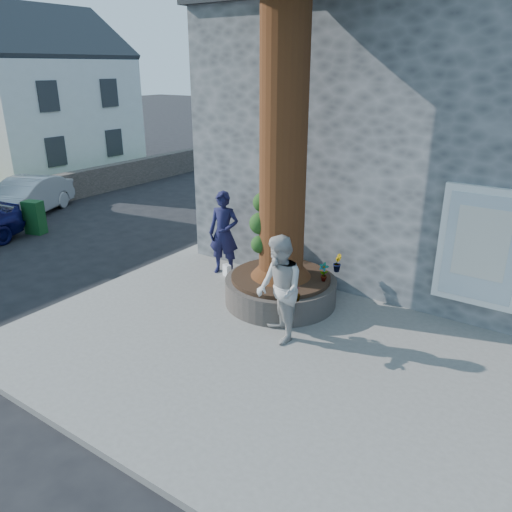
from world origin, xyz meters
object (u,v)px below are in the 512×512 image
Objects in this scene: woman at (279,290)px; a_board_sign at (34,217)px; man at (224,233)px; car_silver at (26,198)px; planter at (281,289)px.

woman reaches higher than a_board_sign.
man is 0.51× the size of car_silver.
a_board_sign is (-9.44, 1.30, -0.59)m from woman.
woman reaches higher than car_silver.
car_silver is 3.85× the size of a_board_sign.
woman is 9.55m from a_board_sign.
man is 1.97× the size of a_board_sign.
woman is 0.50× the size of car_silver.
man is (-1.94, 0.60, 0.69)m from planter.
man is at bearing -25.87° from car_silver.
planter is 8.68m from a_board_sign.
man reaches higher than planter.
woman is at bearing -34.71° from car_silver.
planter is 1.17× the size of man.
car_silver is 2.15m from a_board_sign.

